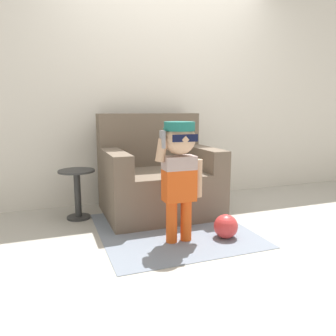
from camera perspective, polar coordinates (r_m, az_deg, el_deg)
name	(u,v)px	position (r m, az deg, el deg)	size (l,w,h in m)	color
ground_plane	(191,217)	(3.28, 3.96, -8.45)	(10.00, 10.00, 0.00)	#ADA89E
wall_back	(163,87)	(3.87, -0.86, 13.93)	(10.00, 0.05, 2.60)	silver
armchair	(157,178)	(3.35, -1.85, -1.72)	(1.09, 0.91, 1.00)	#6B5B4C
person_child	(179,163)	(2.52, 2.01, 0.85)	(0.39, 0.29, 0.95)	#E05119
side_table	(77,189)	(3.26, -15.50, -3.60)	(0.34, 0.34, 0.48)	#333333
rug	(172,229)	(2.94, 0.78, -10.57)	(1.26, 1.32, 0.01)	gray
toy_ball	(226,226)	(2.76, 10.03, -9.97)	(0.20, 0.20, 0.20)	#D13838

